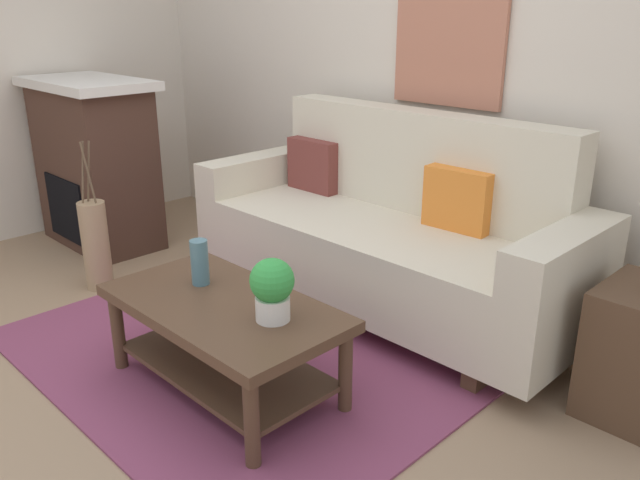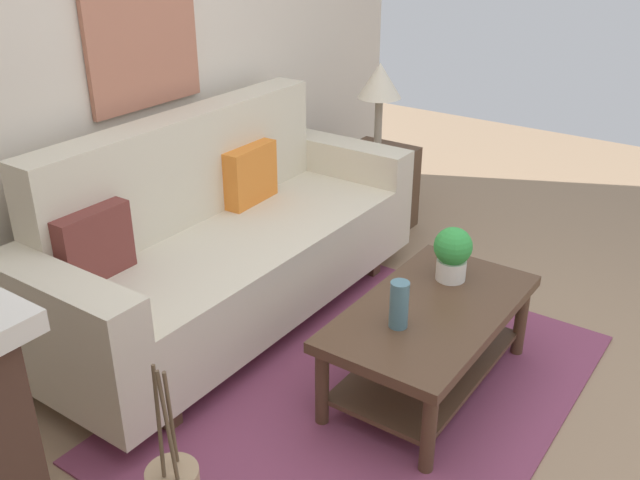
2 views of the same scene
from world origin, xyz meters
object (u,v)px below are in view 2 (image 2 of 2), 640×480
(throw_pillow_maroon, at_px, (93,244))
(tabletop_vase, at_px, (399,305))
(throw_pillow_orange, at_px, (249,174))
(coffee_table, at_px, (430,329))
(side_table, at_px, (376,190))
(couch, at_px, (226,244))
(table_lamp, at_px, (380,84))
(potted_plant_tabletop, at_px, (453,252))
(framed_painting, at_px, (143,39))

(throw_pillow_maroon, bearing_deg, tabletop_vase, -66.76)
(throw_pillow_maroon, relative_size, tabletop_vase, 1.72)
(throw_pillow_maroon, bearing_deg, throw_pillow_orange, 0.00)
(throw_pillow_maroon, distance_m, coffee_table, 1.54)
(throw_pillow_maroon, height_order, side_table, throw_pillow_maroon)
(couch, xyz_separation_m, tabletop_vase, (-0.17, -1.12, 0.10))
(tabletop_vase, bearing_deg, throw_pillow_maroon, 113.24)
(table_lamp, bearing_deg, side_table, 0.00)
(tabletop_vase, distance_m, potted_plant_tabletop, 0.50)
(throw_pillow_maroon, distance_m, throw_pillow_orange, 1.07)
(tabletop_vase, height_order, framed_painting, framed_painting)
(throw_pillow_maroon, relative_size, table_lamp, 0.63)
(throw_pillow_orange, relative_size, table_lamp, 0.63)
(throw_pillow_maroon, relative_size, coffee_table, 0.33)
(throw_pillow_orange, relative_size, tabletop_vase, 1.72)
(couch, distance_m, table_lamp, 1.54)
(potted_plant_tabletop, bearing_deg, side_table, 43.85)
(throw_pillow_maroon, relative_size, throw_pillow_orange, 1.00)
(couch, height_order, table_lamp, table_lamp)
(table_lamp, bearing_deg, throw_pillow_maroon, 175.13)
(potted_plant_tabletop, distance_m, framed_painting, 1.83)
(couch, distance_m, coffee_table, 1.17)
(couch, xyz_separation_m, side_table, (1.43, -0.06, -0.15))
(potted_plant_tabletop, bearing_deg, couch, 106.18)
(throw_pillow_orange, xyz_separation_m, side_table, (1.08, -0.18, -0.40))
(throw_pillow_orange, xyz_separation_m, table_lamp, (1.08, -0.18, 0.31))
(potted_plant_tabletop, bearing_deg, framed_painting, 101.59)
(table_lamp, xyz_separation_m, framed_painting, (-1.43, 0.52, 0.43))
(couch, bearing_deg, table_lamp, -2.29)
(couch, xyz_separation_m, potted_plant_tabletop, (0.33, -1.12, 0.14))
(side_table, bearing_deg, tabletop_vase, -146.53)
(throw_pillow_orange, height_order, side_table, throw_pillow_orange)
(coffee_table, distance_m, side_table, 1.78)
(couch, xyz_separation_m, coffee_table, (0.05, -1.17, -0.12))
(side_table, relative_size, table_lamp, 0.98)
(throw_pillow_orange, xyz_separation_m, potted_plant_tabletop, (-0.03, -1.25, -0.11))
(throw_pillow_orange, bearing_deg, potted_plant_tabletop, -91.35)
(side_table, xyz_separation_m, framed_painting, (-1.43, 0.52, 1.15))
(throw_pillow_orange, bearing_deg, throw_pillow_maroon, 180.00)
(couch, bearing_deg, side_table, -2.29)
(tabletop_vase, bearing_deg, side_table, 33.47)
(throw_pillow_maroon, xyz_separation_m, throw_pillow_orange, (1.07, 0.00, 0.00))
(couch, distance_m, framed_painting, 1.10)
(potted_plant_tabletop, distance_m, side_table, 1.56)
(couch, height_order, throw_pillow_orange, couch)
(coffee_table, bearing_deg, couch, 92.39)
(throw_pillow_maroon, distance_m, potted_plant_tabletop, 1.63)
(couch, relative_size, throw_pillow_orange, 6.30)
(throw_pillow_maroon, distance_m, framed_painting, 1.08)
(tabletop_vase, xyz_separation_m, side_table, (1.61, 1.06, -0.25))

